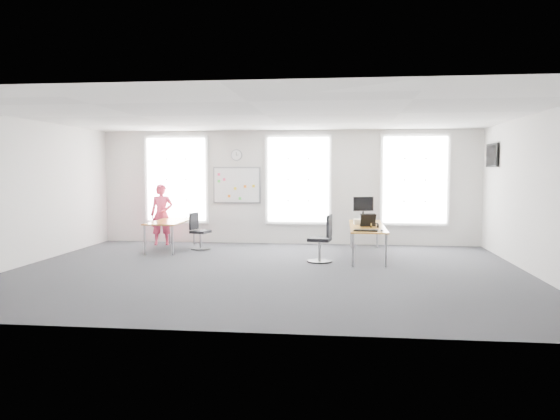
# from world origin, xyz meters

# --- Properties ---
(floor) EXTENTS (10.00, 10.00, 0.00)m
(floor) POSITION_xyz_m (0.00, 0.00, 0.00)
(floor) COLOR #27272C
(floor) RESTS_ON ground
(ceiling) EXTENTS (10.00, 10.00, 0.00)m
(ceiling) POSITION_xyz_m (0.00, 0.00, 3.00)
(ceiling) COLOR white
(ceiling) RESTS_ON ground
(wall_back) EXTENTS (10.00, 0.00, 10.00)m
(wall_back) POSITION_xyz_m (0.00, 4.00, 1.50)
(wall_back) COLOR silver
(wall_back) RESTS_ON ground
(wall_front) EXTENTS (10.00, 0.00, 10.00)m
(wall_front) POSITION_xyz_m (0.00, -4.00, 1.50)
(wall_front) COLOR silver
(wall_front) RESTS_ON ground
(wall_left) EXTENTS (0.00, 10.00, 10.00)m
(wall_left) POSITION_xyz_m (-5.00, 0.00, 1.50)
(wall_left) COLOR silver
(wall_left) RESTS_ON ground
(wall_right) EXTENTS (0.00, 10.00, 10.00)m
(wall_right) POSITION_xyz_m (5.00, 0.00, 1.50)
(wall_right) COLOR silver
(wall_right) RESTS_ON ground
(window_left) EXTENTS (1.60, 0.06, 2.20)m
(window_left) POSITION_xyz_m (-3.00, 3.97, 1.70)
(window_left) COLOR white
(window_left) RESTS_ON wall_back
(window_mid) EXTENTS (1.60, 0.06, 2.20)m
(window_mid) POSITION_xyz_m (0.30, 3.97, 1.70)
(window_mid) COLOR white
(window_mid) RESTS_ON wall_back
(window_right) EXTENTS (1.60, 0.06, 2.20)m
(window_right) POSITION_xyz_m (3.30, 3.97, 1.70)
(window_right) COLOR white
(window_right) RESTS_ON wall_back
(desk_right) EXTENTS (0.77, 2.89, 0.70)m
(desk_right) POSITION_xyz_m (2.01, 2.05, 0.66)
(desk_right) COLOR #B27925
(desk_right) RESTS_ON ground
(desk_left) EXTENTS (0.78, 1.95, 0.71)m
(desk_left) POSITION_xyz_m (-2.74, 2.62, 0.65)
(desk_left) COLOR #B27925
(desk_left) RESTS_ON ground
(chair_right) EXTENTS (0.54, 0.54, 1.01)m
(chair_right) POSITION_xyz_m (1.05, 1.15, 0.44)
(chair_right) COLOR black
(chair_right) RESTS_ON ground
(chair_left) EXTENTS (0.50, 0.50, 0.90)m
(chair_left) POSITION_xyz_m (-2.06, 2.71, 0.40)
(chair_left) COLOR black
(chair_left) RESTS_ON ground
(person) EXTENTS (0.65, 0.50, 1.59)m
(person) POSITION_xyz_m (-3.23, 3.39, 0.79)
(person) COLOR #DB3558
(person) RESTS_ON ground
(whiteboard) EXTENTS (1.20, 0.03, 0.90)m
(whiteboard) POSITION_xyz_m (-1.35, 3.97, 1.55)
(whiteboard) COLOR white
(whiteboard) RESTS_ON wall_back
(wall_clock) EXTENTS (0.30, 0.04, 0.30)m
(wall_clock) POSITION_xyz_m (-1.35, 3.97, 2.35)
(wall_clock) COLOR gray
(wall_clock) RESTS_ON wall_back
(tv) EXTENTS (0.06, 0.90, 0.55)m
(tv) POSITION_xyz_m (4.95, 3.00, 2.30)
(tv) COLOR black
(tv) RESTS_ON wall_right
(keyboard) EXTENTS (0.51, 0.25, 0.02)m
(keyboard) POSITION_xyz_m (1.94, 0.89, 0.72)
(keyboard) COLOR black
(keyboard) RESTS_ON desk_right
(mouse) EXTENTS (0.09, 0.12, 0.04)m
(mouse) POSITION_xyz_m (2.27, 0.89, 0.72)
(mouse) COLOR black
(mouse) RESTS_ON desk_right
(lens_cap) EXTENTS (0.07, 0.07, 0.01)m
(lens_cap) POSITION_xyz_m (2.09, 1.24, 0.71)
(lens_cap) COLOR black
(lens_cap) RESTS_ON desk_right
(headphones) EXTENTS (0.19, 0.10, 0.11)m
(headphones) POSITION_xyz_m (2.15, 1.58, 0.75)
(headphones) COLOR black
(headphones) RESTS_ON desk_right
(laptop_sleeve) EXTENTS (0.36, 0.28, 0.28)m
(laptop_sleeve) POSITION_xyz_m (2.03, 1.80, 0.84)
(laptop_sleeve) COLOR black
(laptop_sleeve) RESTS_ON desk_right
(paper_stack) EXTENTS (0.37, 0.29, 0.12)m
(paper_stack) POSITION_xyz_m (1.90, 2.35, 0.76)
(paper_stack) COLOR beige
(paper_stack) RESTS_ON desk_right
(monitor) EXTENTS (0.51, 0.23, 0.59)m
(monitor) POSITION_xyz_m (1.97, 3.29, 1.06)
(monitor) COLOR black
(monitor) RESTS_ON desk_right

